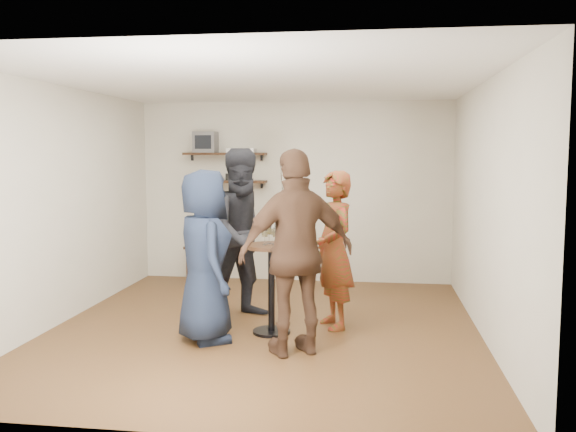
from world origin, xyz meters
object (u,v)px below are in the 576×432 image
object	(u,v)px
side_table	(203,251)
person_navy	(205,256)
dvd_deck	(241,151)
person_brown	(297,253)
person_plaid	(334,250)
drinks_table	(271,276)
crt_monitor	(206,142)
person_dark	(245,234)
radio	(234,177)

from	to	relation	value
side_table	person_navy	distance (m)	2.84
dvd_deck	side_table	xyz separation A→B (m)	(-0.54, -0.18, -1.45)
side_table	person_brown	xyz separation A→B (m)	(1.74, -2.97, 0.50)
person_navy	person_plaid	bearing A→B (deg)	-91.60
side_table	drinks_table	size ratio (longest dim) A/B	0.58
drinks_table	crt_monitor	bearing A→B (deg)	118.66
dvd_deck	person_dark	size ratio (longest dim) A/B	0.21
side_table	person_brown	size ratio (longest dim) A/B	0.28
side_table	person_plaid	world-z (taller)	person_plaid
dvd_deck	crt_monitor	bearing A→B (deg)	180.00
crt_monitor	drinks_table	bearing A→B (deg)	-61.34
crt_monitor	dvd_deck	world-z (taller)	crt_monitor
person_plaid	person_navy	xyz separation A→B (m)	(-1.24, -0.65, 0.01)
crt_monitor	person_navy	world-z (taller)	crt_monitor
side_table	person_navy	size ratio (longest dim) A/B	0.32
side_table	person_dark	xyz separation A→B (m)	(1.01, -1.78, 0.51)
crt_monitor	person_navy	bearing A→B (deg)	-74.96
crt_monitor	person_dark	distance (m)	2.43
radio	side_table	bearing A→B (deg)	-157.66
person_brown	side_table	bearing A→B (deg)	-88.84
radio	person_navy	bearing A→B (deg)	-82.80
side_table	person_navy	bearing A→B (deg)	-73.70
crt_monitor	person_dark	size ratio (longest dim) A/B	0.17
radio	person_plaid	xyz separation A→B (m)	(1.60, -2.22, -0.68)
side_table	person_plaid	distance (m)	2.91
drinks_table	person_plaid	xyz separation A→B (m)	(0.63, 0.31, 0.24)
side_table	drinks_table	bearing A→B (deg)	-59.27
side_table	dvd_deck	bearing A→B (deg)	17.87
person_dark	person_plaid	bearing A→B (deg)	-49.10
side_table	person_brown	world-z (taller)	person_brown
side_table	person_dark	distance (m)	2.10
radio	person_navy	distance (m)	2.97
crt_monitor	radio	size ratio (longest dim) A/B	1.45
person_plaid	crt_monitor	bearing A→B (deg)	-163.85
crt_monitor	person_plaid	xyz separation A→B (m)	(2.01, -2.22, -1.18)
dvd_deck	person_plaid	xyz separation A→B (m)	(1.49, -2.22, -1.06)
radio	person_plaid	size ratio (longest dim) A/B	0.13
radio	person_plaid	bearing A→B (deg)	-54.20
crt_monitor	person_plaid	distance (m)	3.22
dvd_deck	radio	size ratio (longest dim) A/B	1.82
crt_monitor	dvd_deck	distance (m)	0.54
person_dark	side_table	bearing A→B (deg)	85.33
radio	person_dark	size ratio (longest dim) A/B	0.11
person_brown	person_dark	bearing A→B (deg)	-87.53
crt_monitor	person_dark	world-z (taller)	crt_monitor
person_plaid	person_brown	xyz separation A→B (m)	(-0.29, -0.92, 0.11)
drinks_table	radio	bearing A→B (deg)	111.05
dvd_deck	person_navy	world-z (taller)	dvd_deck
person_plaid	person_dark	world-z (taller)	person_dark
crt_monitor	person_brown	world-z (taller)	crt_monitor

